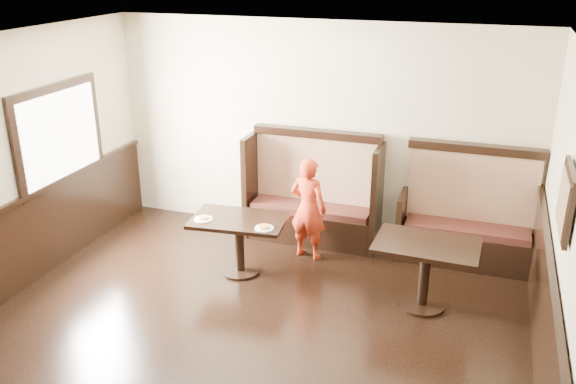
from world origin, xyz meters
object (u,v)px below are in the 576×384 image
at_px(table_main, 239,231).
at_px(table_neighbor, 426,259).
at_px(booth_neighbor, 468,224).
at_px(booth_main, 313,201).
at_px(child, 308,209).

xyz_separation_m(table_main, table_neighbor, (2.14, -0.06, 0.03)).
height_order(booth_neighbor, table_neighbor, booth_neighbor).
xyz_separation_m(booth_main, table_neighbor, (1.59, -1.23, 0.03)).
distance_m(booth_main, child, 0.55).
distance_m(booth_main, table_neighbor, 2.01).
distance_m(table_neighbor, child, 1.66).
bearing_deg(child, table_neighbor, 164.11).
bearing_deg(table_neighbor, booth_main, 144.05).
relative_size(booth_neighbor, child, 1.28).
bearing_deg(booth_neighbor, table_neighbor, -106.27).
xyz_separation_m(booth_main, child, (0.09, -0.53, 0.12)).
bearing_deg(booth_main, child, -80.07).
bearing_deg(child, booth_neighbor, -154.95).
bearing_deg(booth_neighbor, child, -164.09).
bearing_deg(table_neighbor, booth_neighbor, 75.50).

